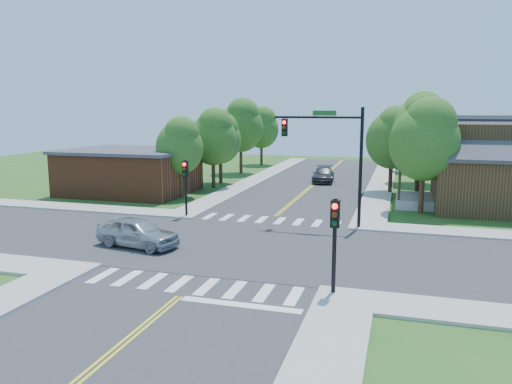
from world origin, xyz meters
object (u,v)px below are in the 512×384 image
(signal_pole_nw, at_px, (185,178))
(signal_mast_ne, at_px, (332,147))
(car_silver, at_px, (138,233))
(car_dgrey, at_px, (323,175))
(house_ne, at_px, (509,163))
(signal_pole_se, at_px, (335,228))

(signal_pole_nw, bearing_deg, signal_mast_ne, 0.07)
(signal_mast_ne, xyz_separation_m, car_silver, (-8.94, -7.31, -4.08))
(car_dgrey, bearing_deg, signal_pole_nw, -114.56)
(signal_mast_ne, distance_m, house_ne, 14.23)
(signal_pole_se, height_order, house_ne, house_ne)
(signal_mast_ne, relative_size, signal_pole_se, 1.89)
(house_ne, relative_size, car_dgrey, 2.58)
(signal_pole_se, distance_m, car_dgrey, 29.98)
(signal_mast_ne, xyz_separation_m, signal_pole_nw, (-9.51, -0.01, -2.19))
(signal_pole_se, distance_m, signal_pole_nw, 15.84)
(signal_pole_se, height_order, car_silver, signal_pole_se)
(signal_pole_nw, bearing_deg, signal_pole_se, -45.00)
(signal_pole_se, relative_size, house_ne, 0.29)
(car_silver, bearing_deg, signal_pole_nw, 15.28)
(signal_mast_ne, height_order, signal_pole_se, signal_mast_ne)
(signal_mast_ne, relative_size, car_dgrey, 1.42)
(signal_mast_ne, height_order, house_ne, signal_mast_ne)
(signal_mast_ne, relative_size, signal_pole_nw, 1.89)
(signal_pole_nw, xyz_separation_m, car_dgrey, (6.22, 18.30, -1.95))
(car_silver, bearing_deg, signal_mast_ne, -39.94)
(signal_pole_nw, height_order, car_silver, signal_pole_nw)
(car_silver, xyz_separation_m, car_dgrey, (5.65, 25.59, -0.06))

